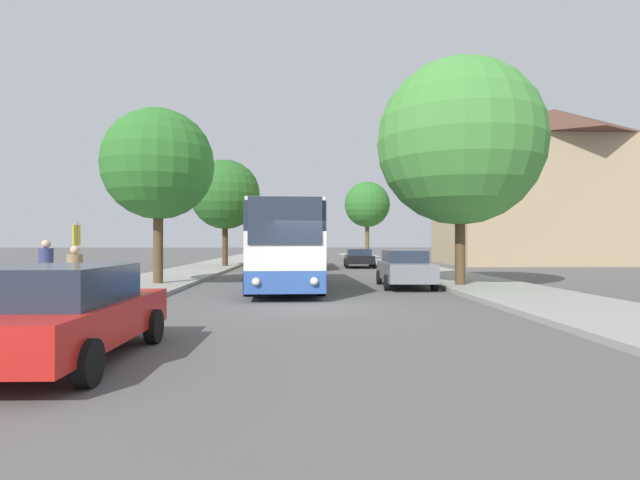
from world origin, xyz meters
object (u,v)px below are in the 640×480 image
(bus_front, at_px, (285,245))
(tree_right_near, at_px, (367,205))
(tree_right_mid, at_px, (460,142))
(pedestrian_waiting_near, at_px, (46,272))
(parked_car_left_curb, at_px, (63,312))
(parked_car_right_near, at_px, (405,268))
(parked_car_right_far, at_px, (359,258))
(tree_left_far, at_px, (158,164))
(pedestrian_waiting_far, at_px, (75,279))
(tree_left_near, at_px, (225,195))
(bus_stop_sign, at_px, (77,252))
(bus_middle, at_px, (291,243))

(bus_front, distance_m, tree_right_near, 29.47)
(tree_right_mid, bearing_deg, pedestrian_waiting_near, -154.92)
(parked_car_left_curb, distance_m, parked_car_right_near, 14.74)
(parked_car_right_far, distance_m, tree_left_far, 18.69)
(tree_right_near, bearing_deg, tree_left_far, -114.05)
(pedestrian_waiting_near, distance_m, tree_left_far, 8.41)
(tree_left_far, bearing_deg, parked_car_left_curb, -80.17)
(pedestrian_waiting_far, xyz_separation_m, tree_right_near, (11.89, 36.39, 4.54))
(tree_left_near, xyz_separation_m, tree_right_near, (11.88, 12.81, 0.28))
(pedestrian_waiting_far, bearing_deg, tree_left_far, -164.03)
(pedestrian_waiting_far, bearing_deg, parked_car_right_far, 170.75)
(parked_car_left_curb, distance_m, tree_right_mid, 16.33)
(bus_front, distance_m, pedestrian_waiting_far, 9.37)
(tree_left_near, bearing_deg, parked_car_left_curb, -86.36)
(bus_front, xyz_separation_m, bus_stop_sign, (-5.85, -5.48, -0.18))
(tree_right_near, relative_size, tree_right_mid, 0.84)
(parked_car_right_far, bearing_deg, tree_right_near, -97.69)
(parked_car_right_far, height_order, tree_right_near, tree_right_near)
(bus_middle, xyz_separation_m, tree_right_mid, (7.05, -14.97, 4.09))
(parked_car_left_curb, xyz_separation_m, bus_stop_sign, (-2.87, 6.95, 0.78))
(bus_stop_sign, distance_m, pedestrian_waiting_far, 2.84)
(tree_right_mid, bearing_deg, pedestrian_waiting_far, -147.59)
(bus_middle, bearing_deg, bus_stop_sign, -105.14)
(bus_front, xyz_separation_m, tree_left_far, (-5.25, 0.64, 3.33))
(bus_middle, distance_m, tree_right_near, 16.10)
(parked_car_right_near, height_order, tree_right_near, tree_right_near)
(bus_stop_sign, bearing_deg, tree_right_mid, 20.96)
(parked_car_right_near, relative_size, pedestrian_waiting_far, 2.92)
(tree_left_near, bearing_deg, tree_right_mid, -53.79)
(tree_left_far, height_order, tree_right_mid, tree_right_mid)
(parked_car_right_far, relative_size, bus_stop_sign, 1.91)
(pedestrian_waiting_near, distance_m, pedestrian_waiting_far, 1.90)
(parked_car_right_near, height_order, pedestrian_waiting_far, pedestrian_waiting_far)
(bus_middle, bearing_deg, parked_car_left_curb, -95.11)
(parked_car_left_curb, height_order, bus_stop_sign, bus_stop_sign)
(bus_front, height_order, parked_car_left_curb, bus_front)
(bus_front, relative_size, pedestrian_waiting_near, 6.01)
(bus_front, xyz_separation_m, pedestrian_waiting_near, (-6.11, -6.70, -0.70))
(bus_middle, height_order, pedestrian_waiting_near, bus_middle)
(parked_car_left_curb, relative_size, tree_right_near, 0.59)
(pedestrian_waiting_near, relative_size, pedestrian_waiting_far, 1.09)
(bus_front, height_order, bus_middle, bus_middle)
(bus_middle, relative_size, tree_left_far, 1.42)
(bus_stop_sign, distance_m, tree_right_near, 36.45)
(parked_car_left_curb, distance_m, tree_left_far, 13.94)
(bus_front, xyz_separation_m, tree_right_mid, (7.02, -0.55, 4.10))
(tree_right_near, bearing_deg, parked_car_right_far, -100.19)
(bus_front, height_order, tree_left_near, tree_left_near)
(bus_stop_sign, bearing_deg, parked_car_right_near, 27.09)
(parked_car_right_far, bearing_deg, bus_middle, 17.62)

